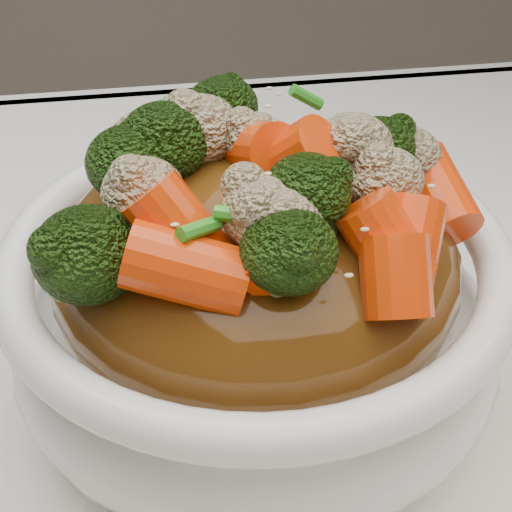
{
  "coord_description": "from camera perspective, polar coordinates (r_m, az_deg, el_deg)",
  "views": [
    {
      "loc": [
        -0.05,
        -0.26,
        1.05
      ],
      "look_at": [
        -0.0,
        0.03,
        0.83
      ],
      "focal_mm": 55.0,
      "sensor_mm": 36.0,
      "label": 1
    }
  ],
  "objects": [
    {
      "name": "tablecloth",
      "position": [
        0.41,
        1.3,
        -13.89
      ],
      "size": [
        1.2,
        0.8,
        0.04
      ],
      "primitive_type": "cube",
      "color": "white",
      "rests_on": "dining_table"
    },
    {
      "name": "bowl",
      "position": [
        0.39,
        0.0,
        -4.27
      ],
      "size": [
        0.29,
        0.29,
        0.09
      ],
      "primitive_type": null,
      "rotation": [
        0.0,
        0.0,
        -0.25
      ],
      "color": "white",
      "rests_on": "tablecloth"
    },
    {
      "name": "sauce_base",
      "position": [
        0.37,
        0.0,
        -0.42
      ],
      "size": [
        0.23,
        0.23,
        0.1
      ],
      "primitive_type": "ellipsoid",
      "rotation": [
        0.0,
        0.0,
        -0.25
      ],
      "color": "#54300E",
      "rests_on": "bowl"
    },
    {
      "name": "carrots",
      "position": [
        0.33,
        0.0,
        9.17
      ],
      "size": [
        0.23,
        0.23,
        0.06
      ],
      "primitive_type": null,
      "rotation": [
        0.0,
        0.0,
        -0.25
      ],
      "color": "#EC3E07",
      "rests_on": "sauce_base"
    },
    {
      "name": "broccoli",
      "position": [
        0.33,
        0.0,
        9.0
      ],
      "size": [
        0.23,
        0.23,
        0.05
      ],
      "primitive_type": null,
      "rotation": [
        0.0,
        0.0,
        -0.25
      ],
      "color": "black",
      "rests_on": "sauce_base"
    },
    {
      "name": "cauliflower",
      "position": [
        0.33,
        0.0,
        8.66
      ],
      "size": [
        0.23,
        0.23,
        0.04
      ],
      "primitive_type": null,
      "rotation": [
        0.0,
        0.0,
        -0.25
      ],
      "color": "tan",
      "rests_on": "sauce_base"
    },
    {
      "name": "scallions",
      "position": [
        0.33,
        0.0,
        9.34
      ],
      "size": [
        0.17,
        0.17,
        0.02
      ],
      "primitive_type": null,
      "rotation": [
        0.0,
        0.0,
        -0.25
      ],
      "color": "#2C9221",
      "rests_on": "sauce_base"
    },
    {
      "name": "sesame_seeds",
      "position": [
        0.33,
        0.0,
        9.34
      ],
      "size": [
        0.21,
        0.21,
        0.01
      ],
      "primitive_type": null,
      "rotation": [
        0.0,
        0.0,
        -0.25
      ],
      "color": "beige",
      "rests_on": "sauce_base"
    }
  ]
}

